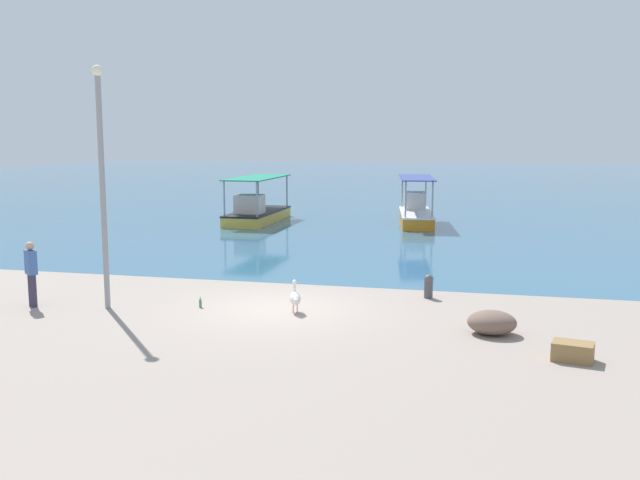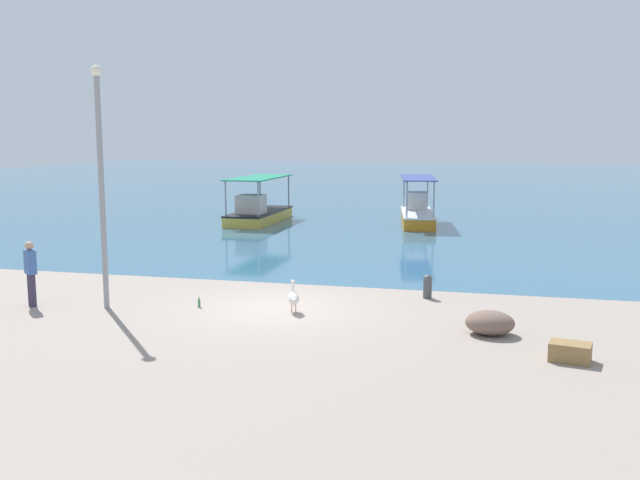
% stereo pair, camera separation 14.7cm
% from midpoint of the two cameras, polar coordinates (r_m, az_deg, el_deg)
% --- Properties ---
extents(ground, '(120.00, 120.00, 0.00)m').
position_cam_midpoint_polar(ground, '(18.27, -3.74, -5.49)').
color(ground, gray).
extents(harbor_water, '(110.00, 90.00, 0.00)m').
position_cam_midpoint_polar(harbor_water, '(65.30, 8.70, 4.54)').
color(harbor_water, '#356585').
rests_on(harbor_water, ground).
extents(fishing_boat_near_right, '(2.31, 5.59, 2.31)m').
position_cam_midpoint_polar(fishing_boat_near_right, '(35.46, 7.55, 2.22)').
color(fishing_boat_near_right, orange).
rests_on(fishing_boat_near_right, harbor_water).
extents(fishing_boat_far_left, '(1.96, 5.66, 2.25)m').
position_cam_midpoint_polar(fishing_boat_far_left, '(35.89, -5.21, 2.28)').
color(fishing_boat_far_left, gold).
rests_on(fishing_boat_far_left, harbor_water).
extents(pelican, '(0.46, 0.78, 0.80)m').
position_cam_midpoint_polar(pelican, '(17.77, -2.24, -4.64)').
color(pelican, '#E0997A').
rests_on(pelican, ground).
extents(lamp_post, '(0.28, 0.28, 6.07)m').
position_cam_midpoint_polar(lamp_post, '(18.63, -17.26, 5.00)').
color(lamp_post, gray).
rests_on(lamp_post, ground).
extents(mooring_bollard, '(0.25, 0.25, 0.65)m').
position_cam_midpoint_polar(mooring_bollard, '(19.52, 8.46, -3.62)').
color(mooring_bollard, '#47474C').
rests_on(mooring_bollard, ground).
extents(fisherman_standing, '(0.45, 0.42, 1.69)m').
position_cam_midpoint_polar(fisherman_standing, '(19.73, -22.29, -2.38)').
color(fisherman_standing, '#352F48').
rests_on(fisherman_standing, ground).
extents(net_pile, '(1.08, 0.92, 0.53)m').
position_cam_midpoint_polar(net_pile, '(16.34, 13.34, -6.43)').
color(net_pile, brown).
rests_on(net_pile, ground).
extents(cargo_crate, '(0.86, 0.66, 0.37)m').
position_cam_midpoint_polar(cargo_crate, '(14.95, 19.30, -8.42)').
color(cargo_crate, olive).
rests_on(cargo_crate, ground).
extents(glass_bottle, '(0.07, 0.07, 0.27)m').
position_cam_midpoint_polar(glass_bottle, '(18.59, -9.77, -5.02)').
color(glass_bottle, '#3F7F4C').
rests_on(glass_bottle, ground).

